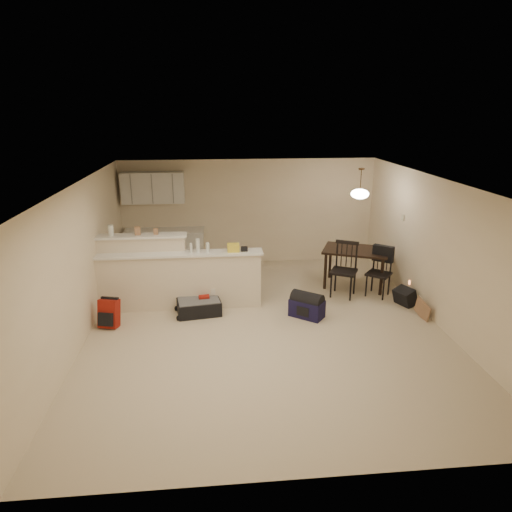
{
  "coord_description": "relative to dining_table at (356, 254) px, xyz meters",
  "views": [
    {
      "loc": [
        -0.86,
        -7.17,
        3.62
      ],
      "look_at": [
        -0.1,
        0.7,
        1.05
      ],
      "focal_mm": 32.0,
      "sensor_mm": 36.0,
      "label": 1
    }
  ],
  "objects": [
    {
      "name": "pouch",
      "position": [
        -2.39,
        -0.77,
        0.41
      ],
      "size": [
        0.12,
        0.1,
        0.08
      ],
      "primitive_type": "cube",
      "color": "#9E7251",
      "rests_on": "breakfast_bar"
    },
    {
      "name": "cardboard_sheet",
      "position": [
        0.76,
        -1.65,
        -0.55
      ],
      "size": [
        0.07,
        0.43,
        0.33
      ],
      "primitive_type": "cube",
      "rotation": [
        0.0,
        0.0,
        1.69
      ],
      "color": "#9E7251",
      "rests_on": "ground"
    },
    {
      "name": "extra_item_x",
      "position": [
        -3.37,
        -0.77,
        0.46
      ],
      "size": [
        0.05,
        0.05,
        0.18
      ],
      "primitive_type": "cylinder",
      "color": "silver",
      "rests_on": "breakfast_bar"
    },
    {
      "name": "navy_duffel",
      "position": [
        -1.3,
        -1.4,
        -0.56
      ],
      "size": [
        0.67,
        0.62,
        0.33
      ],
      "primitive_type": "cube",
      "rotation": [
        0.0,
        0.0,
        -0.66
      ],
      "color": "#141138",
      "rests_on": "ground"
    },
    {
      "name": "jar",
      "position": [
        -4.82,
        -0.55,
        0.77
      ],
      "size": [
        0.1,
        0.1,
        0.2
      ],
      "primitive_type": "cylinder",
      "color": "silver",
      "rests_on": "breakfast_bar"
    },
    {
      "name": "cereal_box",
      "position": [
        -4.34,
        -0.55,
        0.75
      ],
      "size": [
        0.1,
        0.07,
        0.16
      ],
      "primitive_type": "cube",
      "color": "#9E7251",
      "rests_on": "breakfast_bar"
    },
    {
      "name": "bottle_b",
      "position": [
        -3.06,
        -0.77,
        0.46
      ],
      "size": [
        0.06,
        0.06,
        0.18
      ],
      "primitive_type": "cylinder",
      "color": "silver",
      "rests_on": "breakfast_bar"
    },
    {
      "name": "kitchen_counter",
      "position": [
        -4.09,
        1.52,
        -0.27
      ],
      "size": [
        1.8,
        0.6,
        0.9
      ],
      "primitive_type": "cube",
      "color": "white",
      "rests_on": "ground"
    },
    {
      "name": "small_box",
      "position": [
        -4.01,
        -0.55,
        0.73
      ],
      "size": [
        0.08,
        0.06,
        0.12
      ],
      "primitive_type": "cube",
      "color": "#9E7251",
      "rests_on": "breakfast_bar"
    },
    {
      "name": "dining_chair_near",
      "position": [
        -0.39,
        -0.51,
        -0.17
      ],
      "size": [
        0.64,
        0.64,
        1.11
      ],
      "primitive_type": null,
      "rotation": [
        0.0,
        0.0,
        -0.49
      ],
      "color": "black",
      "rests_on": "ground"
    },
    {
      "name": "dining_table",
      "position": [
        0.0,
        0.0,
        0.0
      ],
      "size": [
        1.54,
        1.31,
        0.82
      ],
      "rotation": [
        0.0,
        0.0,
        -0.4
      ],
      "color": "black",
      "rests_on": "ground"
    },
    {
      "name": "dining_chair_far",
      "position": [
        0.31,
        -0.57,
        -0.22
      ],
      "size": [
        0.6,
        0.59,
        0.99
      ],
      "primitive_type": null,
      "rotation": [
        0.0,
        0.0,
        -0.69
      ],
      "color": "black",
      "rests_on": "ground"
    },
    {
      "name": "black_daypack",
      "position": [
        0.68,
        -1.06,
        -0.56
      ],
      "size": [
        0.39,
        0.44,
        0.32
      ],
      "primitive_type": "cube",
      "rotation": [
        0.0,
        0.0,
        1.99
      ],
      "color": "black",
      "rests_on": "ground"
    },
    {
      "name": "room",
      "position": [
        -2.09,
        -1.67,
        0.53
      ],
      "size": [
        7.0,
        7.02,
        2.5
      ],
      "color": "beige",
      "rests_on": "ground"
    },
    {
      "name": "suitcase",
      "position": [
        -3.26,
        -1.09,
        -0.59
      ],
      "size": [
        0.85,
        0.62,
        0.26
      ],
      "primitive_type": "cube",
      "rotation": [
        0.0,
        0.0,
        0.15
      ],
      "color": "black",
      "rests_on": "ground"
    },
    {
      "name": "bottle_a",
      "position": [
        -3.24,
        -0.77,
        0.5
      ],
      "size": [
        0.07,
        0.07,
        0.26
      ],
      "primitive_type": "cylinder",
      "color": "silver",
      "rests_on": "breakfast_bar"
    },
    {
      "name": "bag_lump",
      "position": [
        -2.59,
        -0.77,
        0.44
      ],
      "size": [
        0.22,
        0.18,
        0.14
      ],
      "primitive_type": "cube",
      "color": "#9E7251",
      "rests_on": "breakfast_bar"
    },
    {
      "name": "upper_cabinets",
      "position": [
        -4.29,
        1.65,
        1.18
      ],
      "size": [
        1.4,
        0.34,
        0.7
      ],
      "primitive_type": "cube",
      "color": "white",
      "rests_on": "room"
    },
    {
      "name": "breakfast_bar",
      "position": [
        -3.85,
        -0.69,
        -0.11
      ],
      "size": [
        3.08,
        0.58,
        1.39
      ],
      "color": "beige",
      "rests_on": "ground"
    },
    {
      "name": "thermostat",
      "position": [
        0.9,
        -0.12,
        0.78
      ],
      "size": [
        0.02,
        0.12,
        0.12
      ],
      "primitive_type": "cube",
      "color": "beige",
      "rests_on": "room"
    },
    {
      "name": "red_backpack",
      "position": [
        -4.79,
        -1.45,
        -0.47
      ],
      "size": [
        0.37,
        0.28,
        0.49
      ],
      "primitive_type": "cube",
      "rotation": [
        0.0,
        0.0,
        -0.26
      ],
      "color": "maroon",
      "rests_on": "ground"
    },
    {
      "name": "pendant_lamp",
      "position": [
        -0.0,
        0.0,
        1.27
      ],
      "size": [
        0.36,
        0.36,
        0.62
      ],
      "color": "brown",
      "rests_on": "room"
    }
  ]
}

